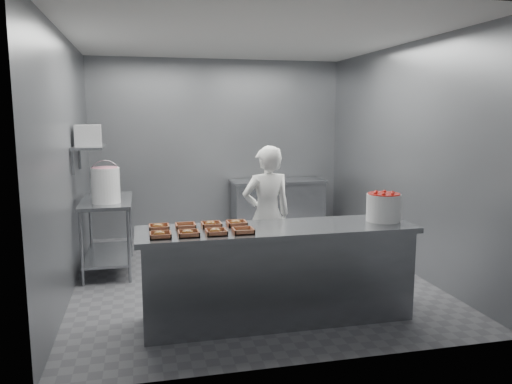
# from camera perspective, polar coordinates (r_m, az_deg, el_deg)

# --- Properties ---
(floor) EXTENTS (4.50, 4.50, 0.00)m
(floor) POSITION_cam_1_polar(r_m,az_deg,el_deg) (6.16, -0.97, -9.46)
(floor) COLOR #4C4C51
(floor) RESTS_ON ground
(ceiling) EXTENTS (4.50, 4.50, 0.00)m
(ceiling) POSITION_cam_1_polar(r_m,az_deg,el_deg) (5.91, -1.04, 17.26)
(ceiling) COLOR white
(ceiling) RESTS_ON wall_back
(wall_back) EXTENTS (4.00, 0.04, 2.80)m
(wall_back) POSITION_cam_1_polar(r_m,az_deg,el_deg) (8.08, -4.35, 5.03)
(wall_back) COLOR slate
(wall_back) RESTS_ON ground
(wall_left) EXTENTS (0.04, 4.50, 2.80)m
(wall_left) POSITION_cam_1_polar(r_m,az_deg,el_deg) (5.80, -20.75, 2.98)
(wall_left) COLOR slate
(wall_left) RESTS_ON ground
(wall_right) EXTENTS (0.04, 4.50, 2.80)m
(wall_right) POSITION_cam_1_polar(r_m,az_deg,el_deg) (6.59, 16.31, 3.84)
(wall_right) COLOR slate
(wall_right) RESTS_ON ground
(service_counter) EXTENTS (2.60, 0.70, 0.90)m
(service_counter) POSITION_cam_1_polar(r_m,az_deg,el_deg) (4.77, 2.46, -9.25)
(service_counter) COLOR slate
(service_counter) RESTS_ON ground
(prep_table) EXTENTS (0.60, 1.20, 0.90)m
(prep_table) POSITION_cam_1_polar(r_m,az_deg,el_deg) (6.48, -16.59, -3.49)
(prep_table) COLOR slate
(prep_table) RESTS_ON ground
(back_counter) EXTENTS (1.50, 0.60, 0.90)m
(back_counter) POSITION_cam_1_polar(r_m,az_deg,el_deg) (8.05, 2.46, -1.77)
(back_counter) COLOR slate
(back_counter) RESTS_ON ground
(wall_shelf) EXTENTS (0.35, 0.90, 0.03)m
(wall_shelf) POSITION_cam_1_polar(r_m,az_deg,el_deg) (6.36, -18.50, 4.92)
(wall_shelf) COLOR slate
(wall_shelf) RESTS_ON wall_left
(tray_0) EXTENTS (0.19, 0.18, 0.06)m
(tray_0) POSITION_cam_1_polar(r_m,az_deg,el_deg) (4.34, -10.90, -4.80)
(tray_0) COLOR tan
(tray_0) RESTS_ON service_counter
(tray_1) EXTENTS (0.19, 0.18, 0.06)m
(tray_1) POSITION_cam_1_polar(r_m,az_deg,el_deg) (4.36, -7.74, -4.67)
(tray_1) COLOR tan
(tray_1) RESTS_ON service_counter
(tray_2) EXTENTS (0.19, 0.18, 0.06)m
(tray_2) POSITION_cam_1_polar(r_m,az_deg,el_deg) (4.38, -4.60, -4.53)
(tray_2) COLOR tan
(tray_2) RESTS_ON service_counter
(tray_3) EXTENTS (0.19, 0.18, 0.04)m
(tray_3) POSITION_cam_1_polar(r_m,az_deg,el_deg) (4.42, -1.48, -4.42)
(tray_3) COLOR tan
(tray_3) RESTS_ON service_counter
(tray_4) EXTENTS (0.19, 0.18, 0.06)m
(tray_4) POSITION_cam_1_polar(r_m,az_deg,el_deg) (4.64, -11.05, -3.93)
(tray_4) COLOR tan
(tray_4) RESTS_ON service_counter
(tray_5) EXTENTS (0.19, 0.18, 0.04)m
(tray_5) POSITION_cam_1_polar(r_m,az_deg,el_deg) (4.65, -8.05, -3.85)
(tray_5) COLOR tan
(tray_5) RESTS_ON service_counter
(tray_6) EXTENTS (0.19, 0.18, 0.06)m
(tray_6) POSITION_cam_1_polar(r_m,az_deg,el_deg) (4.67, -5.15, -3.69)
(tray_6) COLOR tan
(tray_6) RESTS_ON service_counter
(tray_7) EXTENTS (0.19, 0.18, 0.06)m
(tray_7) POSITION_cam_1_polar(r_m,az_deg,el_deg) (4.71, -2.25, -3.56)
(tray_7) COLOR tan
(tray_7) RESTS_ON service_counter
(worker) EXTENTS (0.62, 0.44, 1.59)m
(worker) POSITION_cam_1_polar(r_m,az_deg,el_deg) (5.72, 1.25, -2.64)
(worker) COLOR white
(worker) RESTS_ON ground
(strawberry_tub) EXTENTS (0.33, 0.33, 0.28)m
(strawberry_tub) POSITION_cam_1_polar(r_m,az_deg,el_deg) (5.04, 14.37, -1.58)
(strawberry_tub) COLOR silver
(strawberry_tub) RESTS_ON service_counter
(glaze_bucket) EXTENTS (0.35, 0.33, 0.51)m
(glaze_bucket) POSITION_cam_1_polar(r_m,az_deg,el_deg) (6.14, -16.81, 0.84)
(glaze_bucket) COLOR silver
(glaze_bucket) RESTS_ON prep_table
(bucket_lid) EXTENTS (0.36, 0.36, 0.02)m
(bucket_lid) POSITION_cam_1_polar(r_m,az_deg,el_deg) (6.32, -16.67, -0.84)
(bucket_lid) COLOR silver
(bucket_lid) RESTS_ON prep_table
(rag) EXTENTS (0.17, 0.15, 0.02)m
(rag) POSITION_cam_1_polar(r_m,az_deg,el_deg) (6.85, -16.71, -0.13)
(rag) COLOR #CCB28C
(rag) RESTS_ON prep_table
(appliance) EXTENTS (0.30, 0.34, 0.25)m
(appliance) POSITION_cam_1_polar(r_m,az_deg,el_deg) (6.29, -18.62, 6.16)
(appliance) COLOR gray
(appliance) RESTS_ON wall_shelf
(paper_stack) EXTENTS (0.34, 0.28, 0.06)m
(paper_stack) POSITION_cam_1_polar(r_m,az_deg,el_deg) (7.92, 1.09, 1.56)
(paper_stack) COLOR silver
(paper_stack) RESTS_ON back_counter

